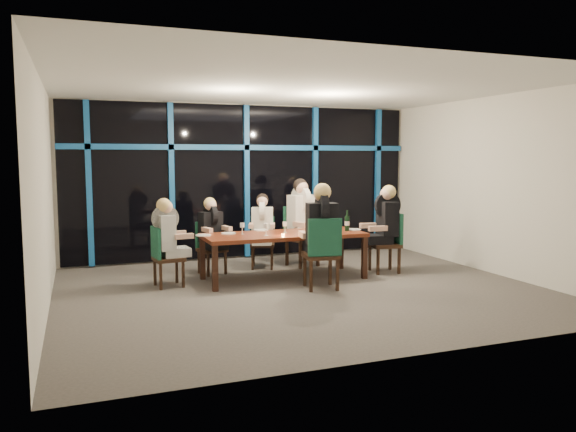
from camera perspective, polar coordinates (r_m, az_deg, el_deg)
The scene contains 29 objects.
room at distance 8.23m, azimuth 1.48°, elevation 6.35°, with size 7.04×7.00×3.02m.
window_wall at distance 11.02m, azimuth -4.24°, elevation 3.78°, with size 6.86×0.43×2.94m.
dining_table at distance 9.07m, azimuth -0.45°, elevation -2.19°, with size 2.60×1.00×0.75m.
chair_far_left at distance 9.65m, azimuth -7.96°, elevation -2.88°, with size 0.50×0.50×0.88m.
chair_far_mid at distance 10.08m, azimuth -2.60°, elevation -2.38°, with size 0.54×0.54×0.91m.
chair_far_right at distance 10.25m, azimuth 1.14°, elevation -1.68°, with size 0.62×0.62×1.08m.
chair_end_left at distance 8.74m, azimuth -12.57°, elevation -3.74°, with size 0.48×0.48×0.93m.
chair_end_right at distance 9.79m, azimuth 10.27°, elevation -2.33°, with size 0.54×0.54×1.02m.
chair_near_mid at distance 8.35m, azimuth 3.54°, elevation -3.44°, with size 0.58×0.58×1.09m.
diner_far_left at distance 9.53m, azimuth -7.77°, elevation -0.84°, with size 0.51×0.60×0.86m.
diner_far_mid at distance 9.95m, azimuth -2.63°, elevation -0.38°, with size 0.55×0.62×0.88m.
diner_far_right at distance 10.13m, azimuth 1.47°, elevation 0.66°, with size 0.63×0.73×1.06m.
diner_end_left at distance 8.70m, azimuth -12.13°, elevation -1.31°, with size 0.60×0.49×0.90m.
diner_end_right at distance 9.71m, azimuth 9.85°, elevation 0.02°, with size 0.67×0.54×1.00m.
diner_near_mid at distance 8.38m, azimuth 3.39°, elevation -0.45°, with size 0.58×0.72×1.06m.
plate_far_left at distance 9.06m, azimuth -6.07°, elevation -1.75°, with size 0.24×0.24×0.01m, color white.
plate_far_mid at distance 9.41m, azimuth -2.77°, elevation -1.44°, with size 0.24×0.24×0.01m, color white.
plate_far_right at distance 9.72m, azimuth 3.50°, elevation -1.20°, with size 0.24×0.24×0.01m, color white.
plate_end_left at distance 8.88m, azimuth -8.60°, elevation -1.94°, with size 0.24×0.24×0.01m, color white.
plate_end_right at distance 9.53m, azimuth 6.69°, elevation -1.37°, with size 0.24×0.24×0.01m, color white.
plate_near_mid at distance 8.96m, azimuth 2.47°, elevation -1.81°, with size 0.24×0.24×0.01m, color white.
wine_bottle at distance 9.40m, azimuth 6.02°, elevation -0.70°, with size 0.08×0.08×0.35m.
water_pitcher at distance 9.24m, azimuth 4.65°, elevation -1.03°, with size 0.12×0.11×0.19m.
tea_light at distance 8.77m, azimuth -0.51°, elevation -1.93°, with size 0.05×0.05×0.03m, color #FF9F4C.
wine_glass_a at distance 8.77m, azimuth -2.25°, elevation -1.10°, with size 0.08×0.08×0.19m.
wine_glass_b at distance 9.08m, azimuth -0.31°, elevation -0.89°, with size 0.07×0.07×0.18m.
wine_glass_c at distance 9.12m, azimuth 3.01°, elevation -0.94°, with size 0.07×0.07×0.17m.
wine_glass_d at distance 8.96m, azimuth -4.67°, elevation -1.00°, with size 0.07×0.07×0.18m.
wine_glass_e at distance 9.44m, azimuth 4.54°, elevation -0.73°, with size 0.06×0.06×0.17m.
Camera 1 is at (-3.10, -7.63, 1.97)m, focal length 35.00 mm.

